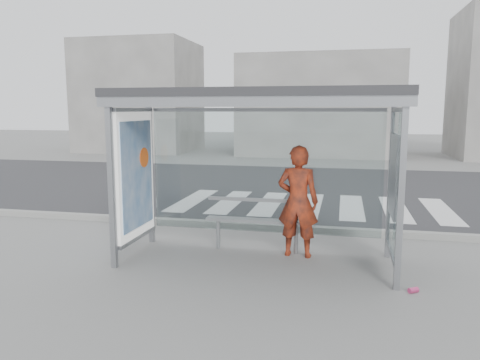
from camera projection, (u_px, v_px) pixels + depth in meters
name	position (u px, v px, depth m)	size (l,w,h in m)	color
ground	(256.00, 262.00, 7.20)	(80.00, 80.00, 0.00)	slate
road	(299.00, 188.00, 13.96)	(30.00, 10.00, 0.01)	#2E2E31
curb	(274.00, 227.00, 9.07)	(30.00, 0.18, 0.12)	gray
crosswalk	(310.00, 205.00, 11.44)	(6.55, 3.00, 0.00)	silver
bus_shelter	(233.00, 132.00, 7.04)	(4.25, 1.65, 2.62)	gray
building_left	(140.00, 97.00, 26.27)	(6.00, 5.00, 6.00)	slate
building_center	(320.00, 106.00, 24.20)	(8.00, 5.00, 5.00)	slate
person	(298.00, 201.00, 7.37)	(0.65, 0.43, 1.78)	orange
bench	(257.00, 220.00, 7.71)	(1.69, 0.21, 0.87)	gray
soda_can	(413.00, 290.00, 5.98)	(0.07, 0.07, 0.13)	#ED4588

